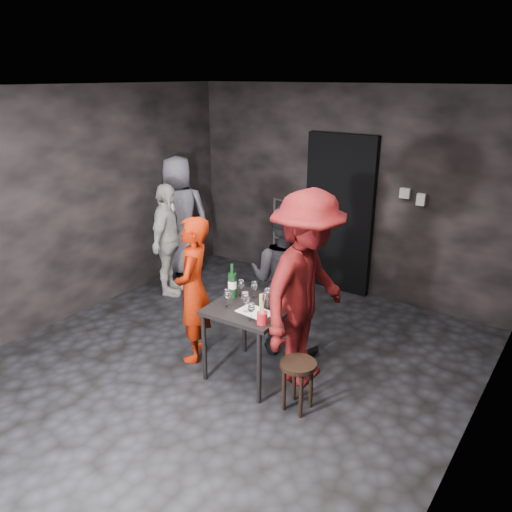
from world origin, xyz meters
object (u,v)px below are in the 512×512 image
Objects in this scene: stool at (298,373)px; man_maroon at (307,266)px; tasting_table at (251,315)px; woman_black at (285,275)px; bystander_grey at (178,207)px; wine_bottle at (232,284)px; hand_truck at (283,265)px; breadstick_cup at (262,310)px; bystander_cream at (167,240)px; server_red at (193,289)px.

man_maroon is (-0.20, 0.45, 0.81)m from stool.
tasting_table is 0.64m from woman_black.
woman_black is at bearing 115.17° from bystander_grey.
bystander_grey is 2.66m from wine_bottle.
woman_black is 0.65m from man_maroon.
breadstick_cup is (1.36, -2.48, 0.67)m from hand_truck.
bystander_grey is at bearing 64.59° from man_maroon.
stool is 2.95m from bystander_cream.
tasting_table is 0.69m from server_red.
bystander_cream is 5.03× the size of breadstick_cup.
woman_black is 5.81× the size of breadstick_cup.
server_red is 0.76× the size of bystander_grey.
server_red is 0.95m from woman_black.
woman_black is (1.07, -1.65, 0.65)m from hand_truck.
bystander_grey is at bearing -142.43° from hand_truck.
tasting_table is 2.52× the size of breadstick_cup.
wine_bottle is (-0.27, 0.06, 0.23)m from tasting_table.
woman_black is 0.61m from wine_bottle.
hand_truck is 1.71m from bystander_grey.
tasting_table is at bearing -12.94° from wine_bottle.
breadstick_cup is at bearing 98.57° from woman_black.
tasting_table is 0.73m from stool.
man_maroon reaches higher than bystander_grey.
tasting_table is at bearing -52.98° from hand_truck.
hand_truck is 2.07m from woman_black.
tasting_table is at bearing 141.74° from breadstick_cup.
woman_black is (0.67, 0.66, 0.10)m from server_red.
man_maroon is 6.81× the size of wine_bottle.
stool is at bearing 107.12° from bystander_grey.
man_maroon is at bearing 15.49° from wine_bottle.
server_red is at bearing -165.42° from wine_bottle.
hand_truck reaches higher than tasting_table.
server_red reaches higher than tasting_table.
woman_black is 0.86× the size of bystander_grey.
bystander_grey reaches higher than bystander_cream.
hand_truck is 0.78× the size of bystander_cream.
wine_bottle reaches higher than breadstick_cup.
breadstick_cup is at bearing -49.73° from hand_truck.
bystander_grey is at bearing 146.86° from tasting_table.
server_red is (-0.68, -0.05, 0.11)m from tasting_table.
tasting_table is at bearing -141.09° from bystander_cream.
wine_bottle is (-0.91, 0.25, 0.52)m from stool.
breadstick_cup reaches higher than tasting_table.
man_maroon is 3.18m from bystander_grey.
man_maroon is 0.79m from wine_bottle.
tasting_table is 0.43× the size of woman_black.
hand_truck is 2.54m from tasting_table.
woman_black reaches higher than server_red.
bystander_cream reaches higher than tasting_table.
woman_black is 2.63m from bystander_grey.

